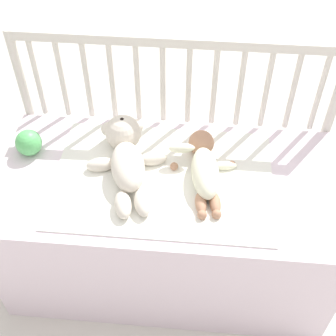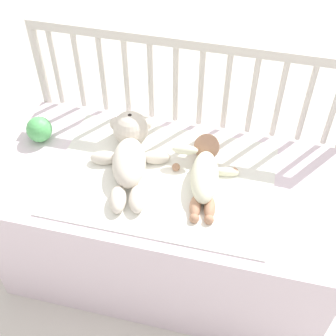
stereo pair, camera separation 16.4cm
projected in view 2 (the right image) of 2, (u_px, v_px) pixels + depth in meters
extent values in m
plane|color=silver|center=(168.00, 262.00, 2.09)|extent=(12.00, 12.00, 0.00)
cube|color=silver|center=(168.00, 225.00, 1.89)|extent=(1.25, 0.61, 0.55)
cylinder|color=beige|center=(52.00, 115.00, 2.07)|extent=(0.04, 0.04, 0.93)
cylinder|color=beige|center=(335.00, 160.00, 1.87)|extent=(0.04, 0.04, 0.93)
cube|color=beige|center=(190.00, 43.00, 1.64)|extent=(1.22, 0.03, 0.04)
cylinder|color=beige|center=(56.00, 67.00, 1.87)|extent=(0.02, 0.02, 0.34)
cylinder|color=beige|center=(79.00, 71.00, 1.85)|extent=(0.02, 0.02, 0.34)
cylinder|color=beige|center=(102.00, 74.00, 1.84)|extent=(0.02, 0.02, 0.34)
cylinder|color=beige|center=(126.00, 78.00, 1.82)|extent=(0.02, 0.02, 0.34)
cylinder|color=beige|center=(151.00, 81.00, 1.80)|extent=(0.02, 0.02, 0.34)
cylinder|color=beige|center=(176.00, 85.00, 1.79)|extent=(0.02, 0.02, 0.34)
cylinder|color=beige|center=(201.00, 88.00, 1.77)|extent=(0.02, 0.02, 0.34)
cylinder|color=beige|center=(227.00, 92.00, 1.76)|extent=(0.02, 0.02, 0.34)
cylinder|color=beige|center=(253.00, 96.00, 1.74)|extent=(0.02, 0.02, 0.34)
cylinder|color=beige|center=(279.00, 100.00, 1.73)|extent=(0.02, 0.02, 0.34)
cylinder|color=beige|center=(307.00, 104.00, 1.71)|extent=(0.02, 0.02, 0.34)
cylinder|color=beige|center=(334.00, 108.00, 1.69)|extent=(0.02, 0.02, 0.34)
cube|color=white|center=(163.00, 178.00, 1.69)|extent=(0.78, 0.53, 0.01)
ellipsoid|color=silver|center=(129.00, 162.00, 1.67)|extent=(0.17, 0.25, 0.11)
sphere|color=silver|center=(131.00, 128.00, 1.77)|extent=(0.14, 0.14, 0.14)
sphere|color=beige|center=(130.00, 121.00, 1.75)|extent=(0.06, 0.06, 0.06)
sphere|color=black|center=(130.00, 116.00, 1.73)|extent=(0.02, 0.02, 0.02)
sphere|color=silver|center=(117.00, 124.00, 1.79)|extent=(0.05, 0.05, 0.05)
sphere|color=silver|center=(145.00, 124.00, 1.79)|extent=(0.05, 0.05, 0.05)
ellipsoid|color=silver|center=(104.00, 158.00, 1.72)|extent=(0.11, 0.08, 0.05)
ellipsoid|color=silver|center=(156.00, 157.00, 1.73)|extent=(0.11, 0.08, 0.05)
ellipsoid|color=silver|center=(118.00, 199.00, 1.58)|extent=(0.08, 0.13, 0.06)
ellipsoid|color=silver|center=(137.00, 199.00, 1.59)|extent=(0.08, 0.13, 0.06)
ellipsoid|color=#EAEACC|center=(205.00, 177.00, 1.63)|extent=(0.13, 0.25, 0.10)
sphere|color=tan|center=(207.00, 147.00, 1.73)|extent=(0.10, 0.10, 0.10)
ellipsoid|color=#EAEACC|center=(185.00, 150.00, 1.68)|extent=(0.10, 0.05, 0.04)
ellipsoid|color=#EAEACC|center=(226.00, 172.00, 1.69)|extent=(0.10, 0.05, 0.04)
sphere|color=tan|center=(176.00, 167.00, 1.70)|extent=(0.03, 0.03, 0.03)
sphere|color=tan|center=(234.00, 171.00, 1.69)|extent=(0.03, 0.03, 0.03)
ellipsoid|color=tan|center=(195.00, 207.00, 1.57)|extent=(0.05, 0.10, 0.04)
ellipsoid|color=tan|center=(210.00, 208.00, 1.57)|extent=(0.05, 0.10, 0.04)
sphere|color=tan|center=(194.00, 218.00, 1.54)|extent=(0.03, 0.03, 0.03)
sphere|color=tan|center=(209.00, 220.00, 1.54)|extent=(0.03, 0.03, 0.03)
sphere|color=#59BF66|center=(39.00, 129.00, 1.80)|extent=(0.10, 0.10, 0.10)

